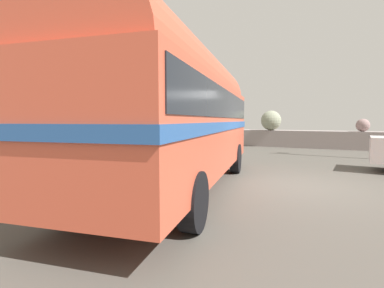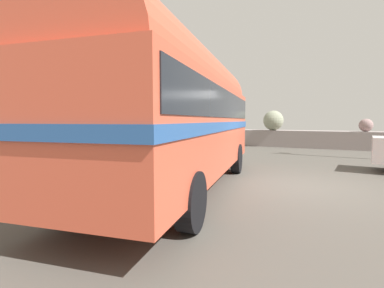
% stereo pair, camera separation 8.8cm
% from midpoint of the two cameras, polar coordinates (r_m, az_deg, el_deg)
% --- Properties ---
extents(ground, '(32.00, 26.00, 0.02)m').
position_cam_midpoint_polar(ground, '(8.18, 20.69, -7.91)').
color(ground, '#504C45').
extents(breakwater, '(31.36, 2.09, 2.41)m').
position_cam_midpoint_polar(breakwater, '(19.79, 23.61, 1.17)').
color(breakwater, gray).
rests_on(breakwater, ground).
extents(vintage_coach, '(3.93, 8.88, 3.70)m').
position_cam_midpoint_polar(vintage_coach, '(7.16, -2.94, 7.06)').
color(vintage_coach, black).
rests_on(vintage_coach, ground).
extents(second_coach, '(2.55, 8.61, 3.70)m').
position_cam_midpoint_polar(second_coach, '(10.65, -19.12, 6.06)').
color(second_coach, black).
rests_on(second_coach, ground).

